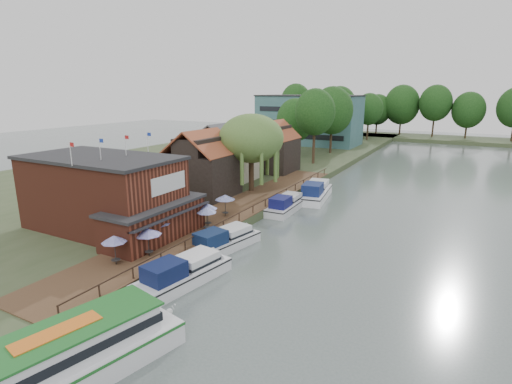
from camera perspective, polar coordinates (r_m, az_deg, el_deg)
The scene contains 28 objects.
ground at distance 34.10m, azimuth -0.73°, elevation -10.50°, with size 260.00×260.00×0.00m, color #4E5B57.
land_bank at distance 77.93m, azimuth -7.52°, elevation 3.96°, with size 50.00×140.00×1.00m, color #384728.
quay_deck at distance 45.61m, azimuth -3.41°, elevation -2.63°, with size 6.00×50.00×0.10m, color #47301E.
quay_rail at distance 44.59m, azimuth -0.13°, elevation -2.39°, with size 0.20×49.00×1.00m, color black, non-canonical shape.
pub at distance 40.22m, azimuth -19.19°, elevation -0.40°, with size 20.00×11.00×7.30m, color maroon, non-canonical shape.
hotel_block at distance 104.13m, azimuth 7.57°, elevation 10.22°, with size 25.40×12.40×12.30m, color #38666B, non-canonical shape.
cottage_a at distance 51.69m, azimuth -7.77°, elevation 4.07°, with size 8.60×7.60×8.50m, color black, non-canonical shape.
cottage_b at distance 61.50m, azimuth -4.55°, elevation 5.78°, with size 9.60×8.60×8.50m, color beige, non-canonical shape.
cottage_c at distance 67.33m, azimuth 2.52°, elevation 6.55°, with size 7.60×7.60×8.50m, color black, non-canonical shape.
willow at distance 53.29m, azimuth -0.68°, elevation 5.56°, with size 8.60×8.60×10.43m, color #476B2D, non-canonical shape.
umbrella_0 at distance 33.16m, azimuth -19.51°, elevation -7.81°, with size 1.97×1.97×2.38m, color navy, non-canonical shape.
umbrella_1 at distance 33.99m, azimuth -15.12°, elevation -6.92°, with size 2.25×2.25×2.38m, color #201A94, non-canonical shape.
umbrella_2 at distance 36.37m, azimuth -13.59°, elevation -5.41°, with size 1.94×1.94×2.38m, color navy, non-canonical shape.
umbrella_3 at distance 38.86m, azimuth -7.04°, elevation -3.83°, with size 1.94×1.94×2.38m, color navy, non-canonical shape.
umbrella_4 at distance 40.03m, azimuth -6.91°, elevation -3.28°, with size 1.98×1.98×2.38m, color #1B2599, non-canonical shape.
umbrella_5 at distance 43.17m, azimuth -4.41°, elevation -1.91°, with size 2.18×2.18×2.38m, color navy, non-canonical shape.
cruiser_0 at distance 31.26m, azimuth -10.38°, elevation -10.84°, with size 3.08×9.53×2.30m, color white, non-canonical shape.
cruiser_1 at distance 37.18m, azimuth -4.59°, elevation -6.59°, with size 2.92×9.05×2.16m, color silver, non-canonical shape.
cruiser_2 at distance 48.70m, azimuth 4.32°, elevation -1.50°, with size 2.92×9.06×2.16m, color silver, non-canonical shape.
cruiser_3 at distance 54.53m, azimuth 8.50°, elevation 0.33°, with size 3.41×10.55×2.58m, color white, non-canonical shape.
tour_boat at distance 23.16m, azimuth -27.80°, elevation -21.00°, with size 3.95×14.02×3.06m, color silver, non-canonical shape.
swan at distance 27.96m, azimuth -12.28°, elevation -16.30°, with size 0.44×0.44×0.44m, color white.
bank_tree_0 at distance 75.25m, azimuth 8.34°, elevation 9.24°, with size 7.40×7.40×13.76m, color #143811, non-canonical shape.
bank_tree_1 at distance 84.25m, azimuth 5.59°, elevation 9.19°, with size 7.75×7.75×11.84m, color #143811, non-canonical shape.
bank_tree_2 at distance 88.88m, azimuth 10.76°, elevation 10.06°, with size 8.87×8.87×14.27m, color #143811, non-canonical shape.
bank_tree_3 at distance 109.86m, azimuth 12.08°, elevation 10.45°, with size 6.58×6.58×13.11m, color #143811, non-canonical shape.
bank_tree_4 at distance 116.48m, azimuth 15.78°, elevation 10.35°, with size 7.62×7.62×12.74m, color #143811, non-canonical shape.
bank_tree_5 at distance 123.94m, azimuth 13.37°, elevation 10.57°, with size 8.62×8.62×12.20m, color #143811, non-canonical shape.
Camera 1 is at (15.10, -27.04, 14.29)m, focal length 28.00 mm.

